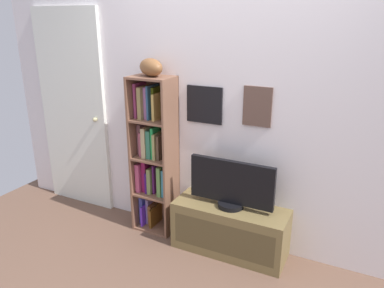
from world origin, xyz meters
TOP-DOWN VIEW (x-y plane):
  - back_wall at (0.00, 1.13)m, footprint 4.80×0.08m
  - bookshelf at (-0.65, 0.99)m, footprint 0.39×0.28m
  - football at (-0.63, 0.96)m, footprint 0.32×0.27m
  - tv_stand at (0.15, 0.92)m, footprint 0.98×0.36m
  - television at (0.15, 0.92)m, footprint 0.73×0.22m
  - door at (-1.68, 1.08)m, footprint 0.83×0.09m

SIDE VIEW (x-z plane):
  - tv_stand at x=0.15m, z-range 0.00..0.43m
  - television at x=0.15m, z-range 0.43..0.85m
  - bookshelf at x=-0.65m, z-range 0.00..1.48m
  - door at x=-1.68m, z-range 0.00..2.06m
  - back_wall at x=0.00m, z-range 0.00..2.34m
  - football at x=-0.63m, z-range 1.48..1.63m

